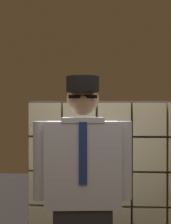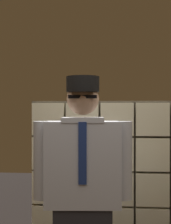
% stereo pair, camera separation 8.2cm
% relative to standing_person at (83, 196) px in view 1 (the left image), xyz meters
% --- Properties ---
extents(glass_block_wall, '(1.66, 0.10, 1.66)m').
position_rel_standing_person_xyz_m(glass_block_wall, '(0.25, 0.77, -0.13)').
color(glass_block_wall, beige).
rests_on(glass_block_wall, ground).
extents(standing_person, '(0.72, 0.32, 1.80)m').
position_rel_standing_person_xyz_m(standing_person, '(0.00, 0.00, 0.00)').
color(standing_person, '#28282D').
rests_on(standing_person, ground).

